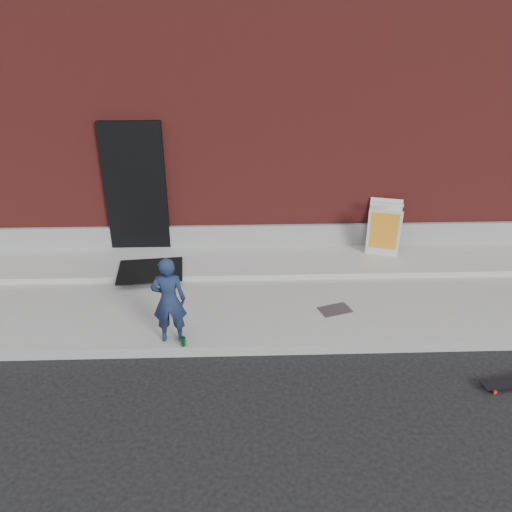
{
  "coord_description": "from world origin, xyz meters",
  "views": [
    {
      "loc": [
        -0.8,
        -5.37,
        4.08
      ],
      "look_at": [
        -0.59,
        0.8,
        1.08
      ],
      "focal_mm": 35.0,
      "sensor_mm": 36.0,
      "label": 1
    }
  ],
  "objects_px": {
    "pizza_sign": "(384,229)",
    "soda_can": "(183,342)",
    "skateboard": "(509,383)",
    "child": "(169,300)"
  },
  "relations": [
    {
      "from": "pizza_sign",
      "to": "soda_can",
      "type": "xyz_separation_m",
      "value": [
        -3.27,
        -2.53,
        -0.5
      ]
    },
    {
      "from": "pizza_sign",
      "to": "skateboard",
      "type": "bearing_deg",
      "value": -77.55
    },
    {
      "from": "child",
      "to": "soda_can",
      "type": "relative_size",
      "value": 9.5
    },
    {
      "from": "child",
      "to": "soda_can",
      "type": "bearing_deg",
      "value": 135.84
    },
    {
      "from": "skateboard",
      "to": "pizza_sign",
      "type": "relative_size",
      "value": 0.76
    },
    {
      "from": "skateboard",
      "to": "pizza_sign",
      "type": "xyz_separation_m",
      "value": [
        -0.73,
        3.3,
        0.65
      ]
    },
    {
      "from": "skateboard",
      "to": "child",
      "type": "bearing_deg",
      "value": 167.59
    },
    {
      "from": "child",
      "to": "soda_can",
      "type": "xyz_separation_m",
      "value": [
        0.17,
        -0.15,
        -0.54
      ]
    },
    {
      "from": "skateboard",
      "to": "soda_can",
      "type": "distance_m",
      "value": 4.08
    },
    {
      "from": "skateboard",
      "to": "pizza_sign",
      "type": "height_order",
      "value": "pizza_sign"
    }
  ]
}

